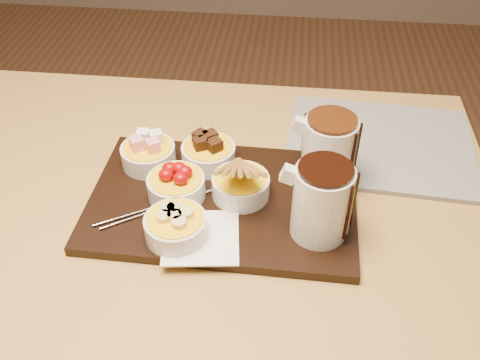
# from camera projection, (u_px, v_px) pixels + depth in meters

# --- Properties ---
(dining_table) EXTENTS (1.20, 0.80, 0.75)m
(dining_table) POSITION_uv_depth(u_px,v_px,m) (166.00, 233.00, 1.02)
(dining_table) COLOR #AF8541
(dining_table) RESTS_ON ground
(serving_board) EXTENTS (0.46, 0.31, 0.02)m
(serving_board) POSITION_uv_depth(u_px,v_px,m) (223.00, 201.00, 0.93)
(serving_board) COLOR black
(serving_board) RESTS_ON dining_table
(napkin) EXTENTS (0.13, 0.13, 0.00)m
(napkin) POSITION_uv_depth(u_px,v_px,m) (201.00, 237.00, 0.85)
(napkin) COLOR white
(napkin) RESTS_ON serving_board
(bowl_marshmallows) EXTENTS (0.10, 0.10, 0.04)m
(bowl_marshmallows) POSITION_uv_depth(u_px,v_px,m) (148.00, 155.00, 0.99)
(bowl_marshmallows) COLOR silver
(bowl_marshmallows) RESTS_ON serving_board
(bowl_cake) EXTENTS (0.10, 0.10, 0.04)m
(bowl_cake) POSITION_uv_depth(u_px,v_px,m) (209.00, 155.00, 0.99)
(bowl_cake) COLOR silver
(bowl_cake) RESTS_ON serving_board
(bowl_strawberries) EXTENTS (0.10, 0.10, 0.04)m
(bowl_strawberries) POSITION_uv_depth(u_px,v_px,m) (176.00, 187.00, 0.92)
(bowl_strawberries) COLOR silver
(bowl_strawberries) RESTS_ON serving_board
(bowl_biscotti) EXTENTS (0.10, 0.10, 0.04)m
(bowl_biscotti) POSITION_uv_depth(u_px,v_px,m) (241.00, 187.00, 0.92)
(bowl_biscotti) COLOR silver
(bowl_biscotti) RESTS_ON serving_board
(bowl_bananas) EXTENTS (0.10, 0.10, 0.04)m
(bowl_bananas) POSITION_uv_depth(u_px,v_px,m) (176.00, 227.00, 0.85)
(bowl_bananas) COLOR silver
(bowl_bananas) RESTS_ON serving_board
(pitcher_dark_chocolate) EXTENTS (0.09, 0.09, 0.13)m
(pitcher_dark_chocolate) POSITION_uv_depth(u_px,v_px,m) (322.00, 202.00, 0.83)
(pitcher_dark_chocolate) COLOR silver
(pitcher_dark_chocolate) RESTS_ON serving_board
(pitcher_milk_chocolate) EXTENTS (0.09, 0.09, 0.13)m
(pitcher_milk_chocolate) POSITION_uv_depth(u_px,v_px,m) (328.00, 152.00, 0.92)
(pitcher_milk_chocolate) COLOR silver
(pitcher_milk_chocolate) RESTS_ON serving_board
(fondue_skewers) EXTENTS (0.16, 0.24, 0.01)m
(fondue_skewers) POSITION_uv_depth(u_px,v_px,m) (168.00, 203.00, 0.91)
(fondue_skewers) COLOR silver
(fondue_skewers) RESTS_ON serving_board
(newspaper) EXTENTS (0.38, 0.32, 0.01)m
(newspaper) POSITION_uv_depth(u_px,v_px,m) (380.00, 144.00, 1.06)
(newspaper) COLOR beige
(newspaper) RESTS_ON dining_table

